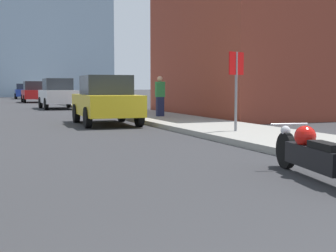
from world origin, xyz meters
The scene contains 9 objects.
sidewalk centered at (4.94, 40.00, 0.07)m, with size 2.81×240.00×0.15m.
brick_storefront centered at (13.04, 18.18, 3.18)m, with size 12.99×9.27×6.35m.
motorcycle centered at (2.68, 4.89, 0.37)m, with size 0.77×2.45×0.76m.
parked_car_yellow centered at (2.32, 15.56, 0.86)m, with size 2.05×4.10×1.72m.
parked_car_white centered at (2.50, 28.16, 0.91)m, with size 1.94×4.28×1.82m.
parked_car_red centered at (2.25, 40.56, 0.88)m, with size 1.81×4.46×1.79m.
parked_car_blue centered at (2.43, 52.97, 0.82)m, with size 1.87×3.86×1.66m.
stop_sign centered at (4.56, 10.37, 1.58)m, with size 0.57×0.26×2.10m.
pedestrian centered at (4.89, 16.98, 0.97)m, with size 0.36×0.23×1.61m.
Camera 1 is at (-1.70, -0.54, 1.33)m, focal length 50.00 mm.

